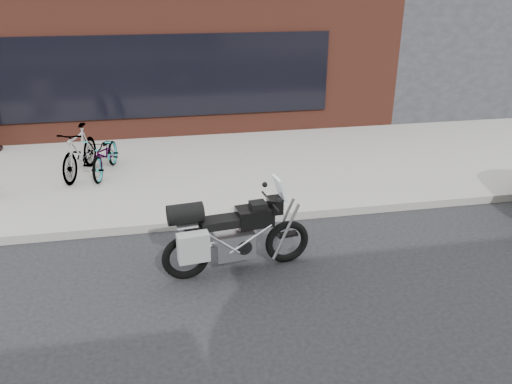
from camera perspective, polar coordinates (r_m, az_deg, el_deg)
The scene contains 6 objects.
near_sidewalk at distance 11.35m, azimuth -3.76°, elevation 3.39°, with size 44.00×6.00×0.15m, color gray.
storefront at distance 17.68m, azimuth -13.77°, elevation 17.21°, with size 14.00×10.07×4.50m.
neighbour_building at distance 20.92m, azimuth 23.11°, elevation 19.01°, with size 10.00×10.00×6.00m, color #26262B.
motorcycle at distance 7.04m, azimuth -3.20°, elevation -4.96°, with size 2.18×0.87×1.38m.
bicycle_front at distance 10.79m, azimuth -16.85°, elevation 4.12°, with size 0.55×1.59×0.84m, color gray.
bicycle_rear at distance 10.83m, azimuth -19.54°, elevation 4.38°, with size 0.48×1.71×1.03m, color gray.
Camera 1 is at (-1.27, -3.60, 3.92)m, focal length 35.00 mm.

